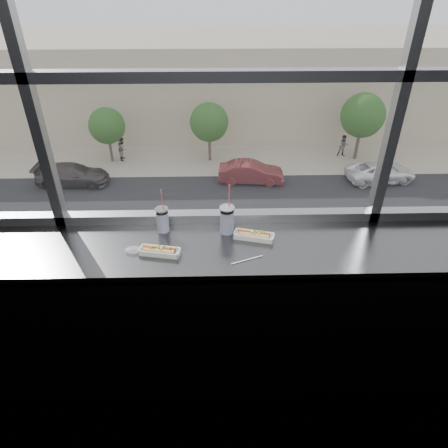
{
  "coord_description": "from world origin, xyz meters",
  "views": [
    {
      "loc": [
        -0.02,
        -0.67,
        2.49
      ],
      "look_at": [
        0.03,
        1.23,
        1.25
      ],
      "focal_mm": 32.0,
      "sensor_mm": 36.0,
      "label": 1
    }
  ],
  "objects_px": {
    "car_near_b": "(108,234)",
    "tree_right": "(363,116)",
    "soda_cup_left": "(162,219)",
    "car_near_c": "(236,232)",
    "tree_center": "(209,122)",
    "car_far_b": "(251,169)",
    "car_near_d": "(351,231)",
    "loose_straw": "(247,260)",
    "wrapper": "(134,250)",
    "soda_cup_right": "(227,218)",
    "pedestrian_a": "(122,146)",
    "pedestrian_d": "(344,144)",
    "tree_left": "(107,126)",
    "hotdog_tray_left": "(160,251)",
    "car_far_a": "(72,171)",
    "hotdog_tray_right": "(254,235)",
    "car_far_c": "(381,169)"
  },
  "relations": [
    {
      "from": "car_near_b",
      "to": "tree_right",
      "type": "distance_m",
      "value": 21.35
    },
    {
      "from": "soda_cup_left",
      "to": "car_near_c",
      "type": "xyz_separation_m",
      "value": [
        1.41,
        16.11,
        -11.12
      ]
    },
    {
      "from": "tree_center",
      "to": "car_far_b",
      "type": "bearing_deg",
      "value": -53.03
    },
    {
      "from": "car_near_c",
      "to": "car_near_d",
      "type": "relative_size",
      "value": 1.06
    },
    {
      "from": "loose_straw",
      "to": "car_near_d",
      "type": "distance_m",
      "value": 21.15
    },
    {
      "from": "wrapper",
      "to": "soda_cup_right",
      "type": "bearing_deg",
      "value": 19.2
    },
    {
      "from": "loose_straw",
      "to": "pedestrian_a",
      "type": "relative_size",
      "value": 0.09
    },
    {
      "from": "car_far_b",
      "to": "pedestrian_d",
      "type": "relative_size",
      "value": 2.9
    },
    {
      "from": "wrapper",
      "to": "car_near_c",
      "type": "height_order",
      "value": "wrapper"
    },
    {
      "from": "loose_straw",
      "to": "tree_center",
      "type": "relative_size",
      "value": 0.04
    },
    {
      "from": "loose_straw",
      "to": "car_far_b",
      "type": "xyz_separation_m",
      "value": [
        2.43,
        24.42,
        -11.02
      ]
    },
    {
      "from": "car_near_d",
      "to": "tree_left",
      "type": "relative_size",
      "value": 1.29
    },
    {
      "from": "car_far_b",
      "to": "soda_cup_right",
      "type": "bearing_deg",
      "value": 179.41
    },
    {
      "from": "loose_straw",
      "to": "pedestrian_a",
      "type": "height_order",
      "value": "loose_straw"
    },
    {
      "from": "car_near_c",
      "to": "tree_left",
      "type": "distance_m",
      "value": 15.37
    },
    {
      "from": "hotdog_tray_left",
      "to": "pedestrian_a",
      "type": "relative_size",
      "value": 0.11
    },
    {
      "from": "hotdog_tray_left",
      "to": "car_far_b",
      "type": "height_order",
      "value": "hotdog_tray_left"
    },
    {
      "from": "car_near_d",
      "to": "pedestrian_a",
      "type": "height_order",
      "value": "pedestrian_a"
    },
    {
      "from": "car_near_b",
      "to": "car_far_a",
      "type": "height_order",
      "value": "car_far_a"
    },
    {
      "from": "car_near_d",
      "to": "pedestrian_d",
      "type": "relative_size",
      "value": 2.67
    },
    {
      "from": "pedestrian_a",
      "to": "tree_right",
      "type": "distance_m",
      "value": 19.13
    },
    {
      "from": "soda_cup_right",
      "to": "car_near_c",
      "type": "distance_m",
      "value": 19.63
    },
    {
      "from": "hotdog_tray_right",
      "to": "car_near_b",
      "type": "bearing_deg",
      "value": 125.65
    },
    {
      "from": "loose_straw",
      "to": "car_near_b",
      "type": "relative_size",
      "value": 0.03
    },
    {
      "from": "car_far_c",
      "to": "car_near_d",
      "type": "relative_size",
      "value": 0.98
    },
    {
      "from": "pedestrian_d",
      "to": "tree_center",
      "type": "distance_m",
      "value": 11.24
    },
    {
      "from": "soda_cup_left",
      "to": "car_near_c",
      "type": "bearing_deg",
      "value": 84.98
    },
    {
      "from": "tree_right",
      "to": "tree_center",
      "type": "bearing_deg",
      "value": 180.0
    },
    {
      "from": "car_far_c",
      "to": "tree_center",
      "type": "xyz_separation_m",
      "value": [
        -12.49,
        4.0,
        2.21
      ]
    },
    {
      "from": "wrapper",
      "to": "car_far_b",
      "type": "distance_m",
      "value": 26.88
    },
    {
      "from": "loose_straw",
      "to": "car_far_a",
      "type": "height_order",
      "value": "loose_straw"
    },
    {
      "from": "hotdog_tray_right",
      "to": "car_near_d",
      "type": "height_order",
      "value": "hotdog_tray_right"
    },
    {
      "from": "pedestrian_a",
      "to": "tree_left",
      "type": "distance_m",
      "value": 2.05
    },
    {
      "from": "tree_left",
      "to": "loose_straw",
      "type": "bearing_deg",
      "value": -73.37
    },
    {
      "from": "hotdog_tray_right",
      "to": "tree_left",
      "type": "xyz_separation_m",
      "value": [
        -8.55,
        28.21,
        -9.14
      ]
    },
    {
      "from": "pedestrian_a",
      "to": "loose_straw",
      "type": "bearing_deg",
      "value": -165.17
    },
    {
      "from": "pedestrian_a",
      "to": "tree_center",
      "type": "height_order",
      "value": "tree_center"
    },
    {
      "from": "wrapper",
      "to": "car_near_b",
      "type": "relative_size",
      "value": 0.02
    },
    {
      "from": "pedestrian_d",
      "to": "loose_straw",
      "type": "bearing_deg",
      "value": -109.81
    },
    {
      "from": "soda_cup_left",
      "to": "tree_center",
      "type": "distance_m",
      "value": 29.51
    },
    {
      "from": "hotdog_tray_left",
      "to": "pedestrian_a",
      "type": "bearing_deg",
      "value": 114.54
    },
    {
      "from": "pedestrian_a",
      "to": "pedestrian_d",
      "type": "xyz_separation_m",
      "value": [
        18.07,
        0.24,
        -0.06
      ]
    },
    {
      "from": "pedestrian_d",
      "to": "tree_right",
      "type": "bearing_deg",
      "value": -33.58
    },
    {
      "from": "wrapper",
      "to": "car_near_b",
      "type": "height_order",
      "value": "wrapper"
    },
    {
      "from": "car_near_c",
      "to": "car_far_a",
      "type": "bearing_deg",
      "value": 60.07
    },
    {
      "from": "hotdog_tray_right",
      "to": "car_near_c",
      "type": "xyz_separation_m",
      "value": [
        0.86,
        16.21,
        -11.06
      ]
    },
    {
      "from": "soda_cup_right",
      "to": "car_far_a",
      "type": "xyz_separation_m",
      "value": [
        -10.32,
        24.13,
        -11.14
      ]
    },
    {
      "from": "soda_cup_left",
      "to": "car_far_c",
      "type": "relative_size",
      "value": 0.05
    },
    {
      "from": "car_far_a",
      "to": "wrapper",
      "type": "bearing_deg",
      "value": -157.05
    },
    {
      "from": "tree_left",
      "to": "car_far_a",
      "type": "bearing_deg",
      "value": -115.83
    }
  ]
}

